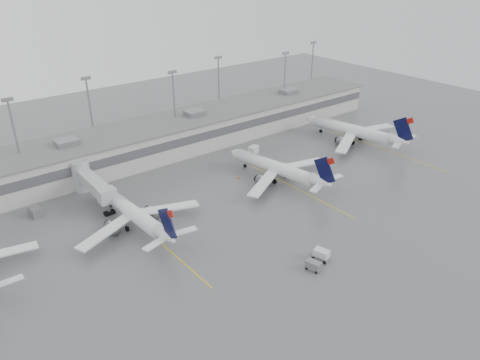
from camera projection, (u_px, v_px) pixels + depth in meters
ground at (308, 260)px, 81.23m from camera, size 260.00×260.00×0.00m
terminal at (147, 141)px, 120.27m from camera, size 152.00×17.00×9.45m
light_masts at (133, 107)px, 120.87m from camera, size 142.40×8.00×20.60m
jet_bridge_right at (88, 181)px, 100.38m from camera, size 4.00×17.20×7.00m
stand_markings at (226, 206)px, 98.15m from camera, size 105.25×40.00×0.01m
jet_mid_left at (134, 213)px, 89.75m from camera, size 26.16×29.37×9.50m
jet_mid_right at (279, 168)px, 108.13m from camera, size 26.63×30.08×9.79m
jet_far_right at (356, 131)px, 129.86m from camera, size 28.65×32.39×10.55m
baggage_tug at (321, 256)px, 80.98m from camera, size 2.60×3.39×1.94m
baggage_cart at (314, 266)px, 78.31m from camera, size 2.05×2.82×1.63m
gse_uld_b at (105, 198)px, 99.48m from camera, size 2.69×1.81×1.89m
gse_uld_c at (253, 150)px, 123.51m from camera, size 3.20×2.63×1.95m
gse_loader at (35, 212)px, 94.31m from camera, size 2.18×3.22×1.91m
cone_b at (159, 214)px, 94.76m from camera, size 0.39×0.39×0.62m
cone_c at (238, 177)px, 110.00m from camera, size 0.43×0.43×0.69m
cone_d at (349, 128)px, 140.46m from camera, size 0.47×0.47×0.75m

